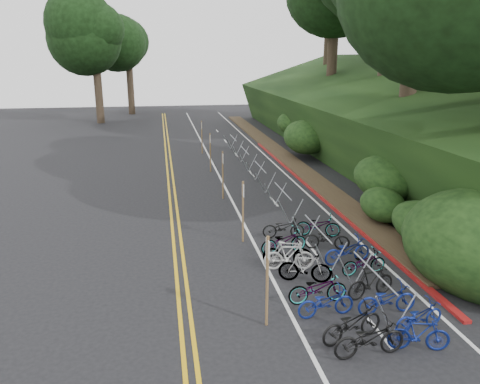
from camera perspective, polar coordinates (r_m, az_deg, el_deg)
name	(u,v)px	position (r m, az deg, el deg)	size (l,w,h in m)	color
ground	(252,306)	(14.33, 1.49, -13.67)	(120.00, 120.00, 0.00)	black
road_markings	(226,203)	(23.60, -1.71, -1.41)	(7.47, 80.00, 0.01)	gold
red_curb	(311,188)	(26.49, 8.63, 0.49)	(0.25, 28.00, 0.10)	maroon
embankment	(379,123)	(35.11, 16.63, 8.05)	(14.30, 48.14, 9.11)	black
bike_rack_front	(373,282)	(14.24, 15.93, -10.51)	(1.17, 2.85, 1.23)	#90959F
bike_racks_rest	(260,172)	(26.52, 2.47, 2.48)	(1.14, 23.00, 1.17)	#90959F
signpost_near	(267,275)	(12.72, 3.35, -10.13)	(0.08, 0.40, 2.63)	brown
signposts_rest	(216,160)	(26.97, -2.96, 3.96)	(0.08, 18.40, 2.50)	brown
bike_front	(289,256)	(16.35, 5.99, -7.73)	(1.76, 0.50, 1.06)	beige
bike_valet	(335,271)	(15.60, 11.50, -9.43)	(3.32, 9.84, 1.05)	black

